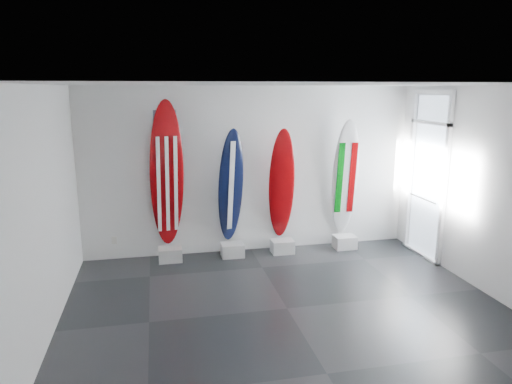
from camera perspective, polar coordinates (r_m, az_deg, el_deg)
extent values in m
plane|color=black|center=(6.65, 3.80, -13.92)|extent=(6.00, 6.00, 0.00)
plane|color=white|center=(5.96, 4.22, 12.87)|extent=(6.00, 6.00, 0.00)
plane|color=white|center=(8.52, -0.66, 2.64)|extent=(6.00, 0.00, 6.00)
plane|color=white|center=(3.91, 14.31, -9.78)|extent=(6.00, 0.00, 6.00)
plane|color=white|center=(6.06, -24.47, -2.58)|extent=(0.00, 5.00, 5.00)
plane|color=white|center=(7.53, 26.51, 0.00)|extent=(0.00, 5.00, 5.00)
cube|color=silver|center=(8.40, -10.35, -7.46)|extent=(0.40, 0.30, 0.24)
ellipsoid|color=#7A0306|center=(8.14, -10.76, 2.05)|extent=(0.62, 0.44, 2.56)
cube|color=silver|center=(8.49, -2.87, -7.04)|extent=(0.40, 0.30, 0.24)
ellipsoid|color=black|center=(8.28, -3.07, 0.69)|extent=(0.54, 0.47, 2.07)
cube|color=silver|center=(8.68, 3.22, -6.61)|extent=(0.40, 0.30, 0.24)
ellipsoid|color=#7A0306|center=(8.47, 3.13, 0.92)|extent=(0.50, 0.45, 2.05)
cube|color=silver|center=(9.06, 10.70, -5.98)|extent=(0.40, 0.30, 0.24)
ellipsoid|color=white|center=(8.85, 10.76, 1.68)|extent=(0.52, 0.39, 2.19)
cube|color=silver|center=(8.64, -16.81, -5.62)|extent=(0.09, 0.02, 0.13)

